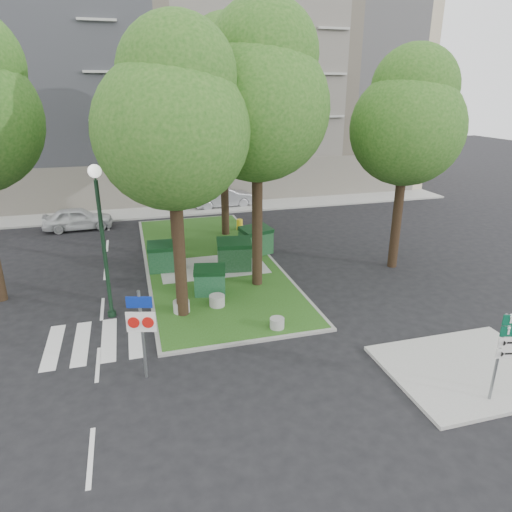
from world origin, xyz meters
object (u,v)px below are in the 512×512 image
object	(u,v)px
tree_street_right	(409,117)
bollard_mid	(217,300)
tree_median_mid	(170,116)
tree_median_near_left	(174,116)
car_white	(78,218)
tree_median_near_right	(259,94)
litter_bin	(240,225)
car_silver	(223,197)
dumpster_b	(210,281)
tree_median_far	(224,86)
street_lamp	(101,225)
bollard_right	(277,323)
traffic_sign_pole	(141,323)
dumpster_a	(164,257)
bollard_left	(181,306)
dumpster_c	(234,255)
dumpster_d	(256,241)

from	to	relation	value
tree_street_right	bollard_mid	distance (m)	11.57
tree_median_mid	tree_median_near_left	bearing A→B (deg)	-94.40
car_white	tree_median_near_right	bearing A→B (deg)	-145.33
litter_bin	car_silver	world-z (taller)	car_silver
dumpster_b	tree_median_far	bearing A→B (deg)	84.60
tree_street_right	dumpster_b	xyz separation A→B (m)	(-9.26, -1.02, -6.28)
street_lamp	bollard_right	bearing A→B (deg)	-25.93
tree_median_mid	traffic_sign_pole	distance (m)	11.59
dumpster_a	car_silver	size ratio (longest dim) A/B	0.34
tree_median_near_left	litter_bin	world-z (taller)	tree_median_near_left
traffic_sign_pole	car_silver	distance (m)	21.04
tree_median_near_right	bollard_right	size ratio (longest dim) A/B	22.02
tree_median_far	street_lamp	distance (m)	11.84
dumpster_b	bollard_right	xyz separation A→B (m)	(1.77, -3.54, -0.39)
street_lamp	traffic_sign_pole	xyz separation A→B (m)	(1.06, -4.38, -1.79)
bollard_left	tree_street_right	bearing A→B (deg)	12.67
dumpster_c	dumpster_d	distance (m)	2.40
dumpster_d	bollard_mid	distance (m)	6.28
dumpster_c	car_white	xyz separation A→B (m)	(-7.67, 9.30, -0.14)
litter_bin	traffic_sign_pole	distance (m)	15.15
bollard_mid	litter_bin	bearing A→B (deg)	71.30
tree_median_mid	dumpster_d	distance (m)	7.34
tree_median_far	litter_bin	size ratio (longest dim) A/B	18.80
bollard_right	litter_bin	distance (m)	12.24
tree_median_near_left	dumpster_a	size ratio (longest dim) A/B	6.88
tree_median_far	street_lamp	bearing A→B (deg)	-126.12
dumpster_b	dumpster_a	bearing A→B (deg)	128.33
tree_median_mid	litter_bin	xyz separation A→B (m)	(4.11, 3.57, -6.54)
litter_bin	car_silver	distance (m)	6.25
street_lamp	car_white	distance (m)	12.98
bollard_left	tree_median_far	bearing A→B (deg)	67.86
dumpster_c	bollard_right	world-z (taller)	dumpster_c
tree_median_far	car_silver	xyz separation A→B (m)	(1.21, 6.81, -7.57)
dumpster_b	dumpster_c	distance (m)	2.90
tree_median_far	car_white	world-z (taller)	tree_median_far
tree_median_near_right	tree_median_mid	distance (m)	5.50
tree_median_mid	car_silver	world-z (taller)	tree_median_mid
tree_median_near_left	dumpster_d	distance (m)	9.71
dumpster_a	dumpster_c	bearing A→B (deg)	-9.71
bollard_mid	traffic_sign_pole	world-z (taller)	traffic_sign_pole
dumpster_a	tree_median_near_right	bearing A→B (deg)	-30.81
bollard_left	bollard_mid	bearing A→B (deg)	6.37
dumpster_c	street_lamp	xyz separation A→B (m)	(-5.55, -3.17, 2.79)
dumpster_a	street_lamp	bearing A→B (deg)	-117.02
tree_median_near_right	dumpster_d	size ratio (longest dim) A/B	6.27
dumpster_a	traffic_sign_pole	distance (m)	8.48
bollard_left	street_lamp	bearing A→B (deg)	166.72
tree_median_mid	dumpster_a	distance (m)	6.53
tree_median_near_left	tree_median_near_right	size ratio (longest dim) A/B	0.92
tree_median_near_right	tree_median_mid	bearing A→B (deg)	123.69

